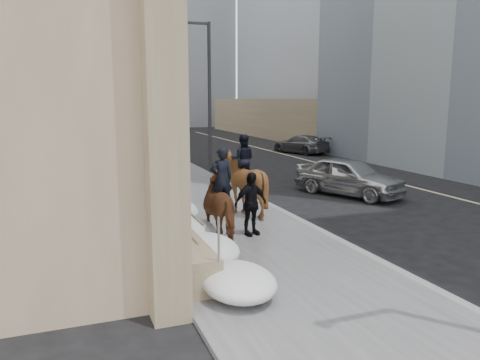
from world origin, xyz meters
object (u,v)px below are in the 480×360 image
(pedestrian, at_px, (251,204))
(car_silver, at_px, (349,176))
(mounted_horse_right, at_px, (243,180))
(car_grey, at_px, (301,144))
(mounted_horse_left, at_px, (224,206))

(pedestrian, height_order, car_silver, pedestrian)
(mounted_horse_right, height_order, car_grey, mounted_horse_right)
(mounted_horse_left, bearing_deg, mounted_horse_right, -123.06)
(mounted_horse_right, bearing_deg, car_silver, -137.11)
(car_silver, bearing_deg, mounted_horse_right, 174.90)
(pedestrian, bearing_deg, mounted_horse_right, 60.89)
(mounted_horse_left, bearing_deg, car_silver, -149.53)
(mounted_horse_left, relative_size, car_silver, 0.55)
(pedestrian, distance_m, car_silver, 7.58)
(car_grey, bearing_deg, pedestrian, 39.77)
(mounted_horse_right, bearing_deg, mounted_horse_left, 83.92)
(mounted_horse_left, height_order, car_silver, mounted_horse_left)
(pedestrian, xyz_separation_m, car_silver, (6.21, 4.33, -0.24))
(car_silver, bearing_deg, pedestrian, -169.03)
(mounted_horse_right, relative_size, pedestrian, 1.47)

